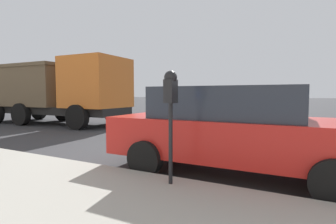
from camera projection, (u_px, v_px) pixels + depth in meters
ground_plane at (204, 155)px, 6.31m from camera, size 220.00×220.00×0.00m
parking_meter at (171, 98)px, 3.80m from camera, size 0.21×0.19×1.66m
car_red at (235, 129)px, 4.80m from camera, size 2.03×4.66×1.60m
dump_truck at (53, 89)px, 12.96m from camera, size 3.00×7.93×3.08m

